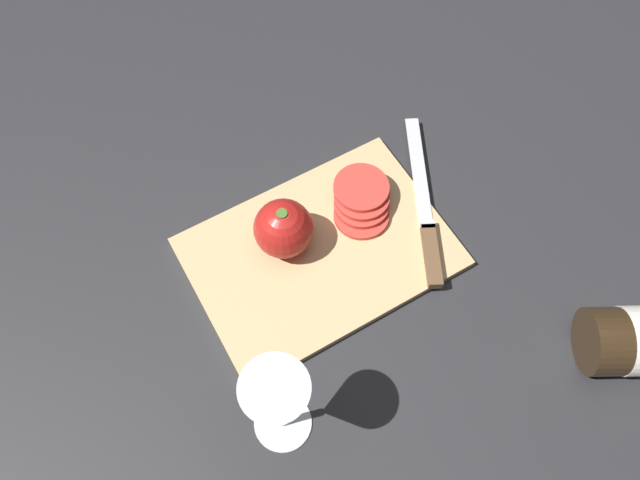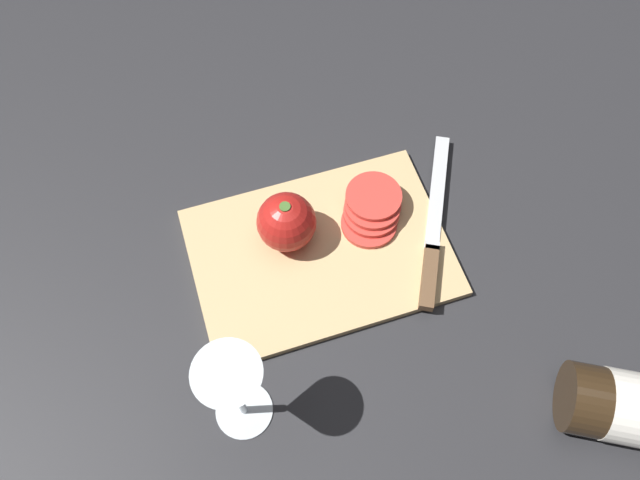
% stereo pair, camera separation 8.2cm
% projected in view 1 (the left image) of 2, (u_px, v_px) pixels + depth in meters
% --- Properties ---
extents(ground_plane, '(3.00, 3.00, 0.00)m').
position_uv_depth(ground_plane, '(357.00, 214.00, 0.88)').
color(ground_plane, '#28282B').
extents(cutting_board, '(0.34, 0.24, 0.01)m').
position_uv_depth(cutting_board, '(320.00, 252.00, 0.85)').
color(cutting_board, tan).
rests_on(cutting_board, ground_plane).
extents(wine_glass, '(0.07, 0.07, 0.17)m').
position_uv_depth(wine_glass, '(277.00, 401.00, 0.65)').
color(wine_glass, silver).
rests_on(wine_glass, ground_plane).
extents(whole_tomato, '(0.08, 0.08, 0.08)m').
position_uv_depth(whole_tomato, '(283.00, 229.00, 0.81)').
color(whole_tomato, red).
rests_on(whole_tomato, cutting_board).
extents(knife, '(0.15, 0.26, 0.01)m').
position_uv_depth(knife, '(428.00, 233.00, 0.85)').
color(knife, silver).
rests_on(knife, cutting_board).
extents(tomato_slice_stack_near, '(0.09, 0.10, 0.03)m').
position_uv_depth(tomato_slice_stack_near, '(362.00, 201.00, 0.86)').
color(tomato_slice_stack_near, '#D63D33').
rests_on(tomato_slice_stack_near, cutting_board).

